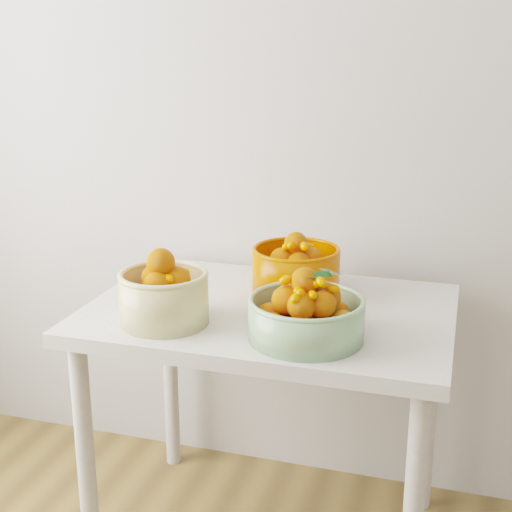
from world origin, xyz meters
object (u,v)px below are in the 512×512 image
at_px(bowl_green, 306,314).
at_px(bowl_orange, 296,269).
at_px(bowl_cream, 164,295).
at_px(table, 270,339).

bearing_deg(bowl_green, bowl_orange, 107.99).
xyz_separation_m(bowl_cream, bowl_green, (0.38, 0.00, -0.01)).
distance_m(bowl_cream, bowl_green, 0.38).
bearing_deg(bowl_orange, bowl_green, -72.01).
height_order(bowl_cream, bowl_green, bowl_cream).
xyz_separation_m(table, bowl_orange, (0.04, 0.14, 0.17)).
height_order(table, bowl_orange, bowl_orange).
height_order(table, bowl_cream, bowl_cream).
distance_m(table, bowl_cream, 0.35).
relative_size(bowl_green, bowl_orange, 1.45).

